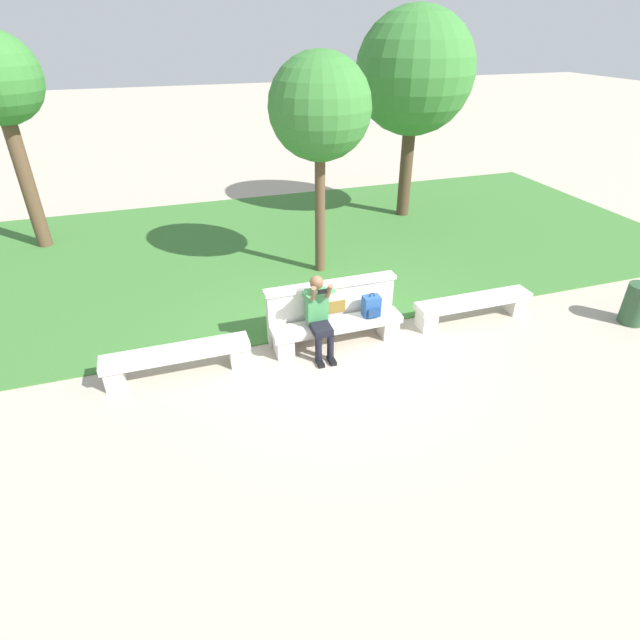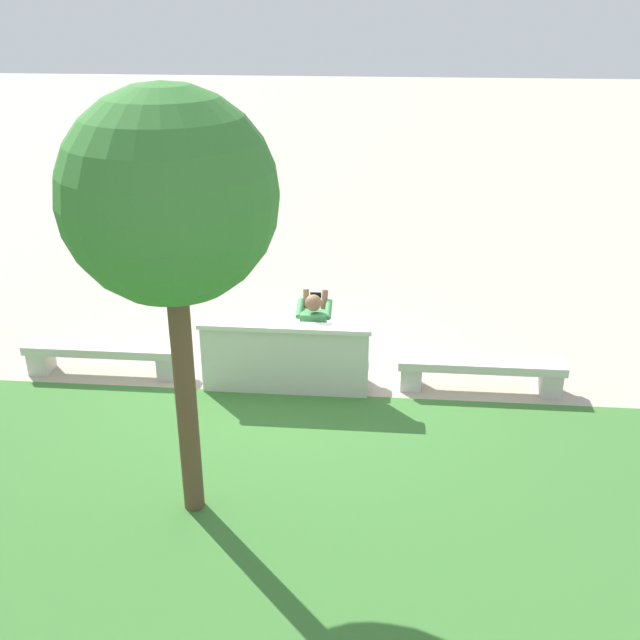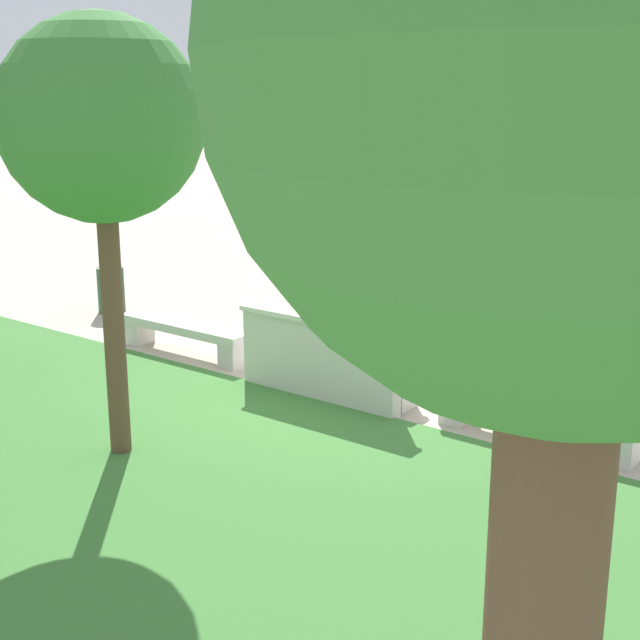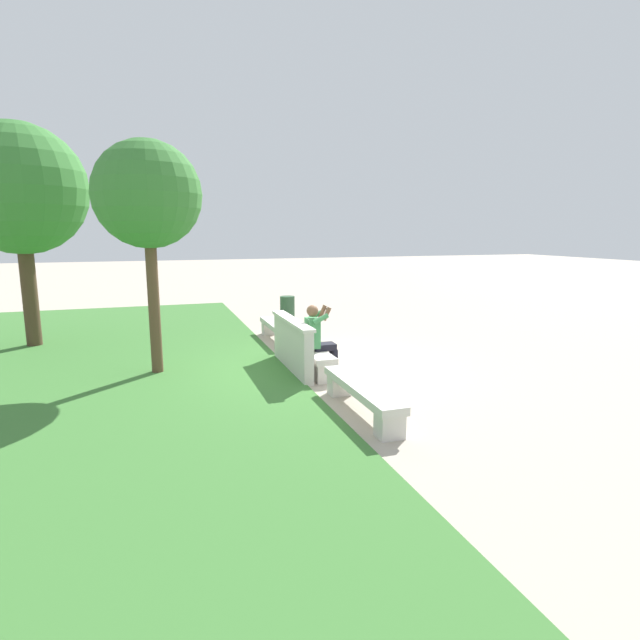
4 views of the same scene
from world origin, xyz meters
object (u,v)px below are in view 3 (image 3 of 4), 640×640
(bench_near, at_px, (335,368))
(bench_mid, at_px, (184,333))
(trash_bin, at_px, (111,290))
(bench_main, at_px, (536,414))
(tree_behind_wall, at_px, (580,98))
(backpack, at_px, (296,335))
(person_photographer, at_px, (363,337))
(tree_left_background, at_px, (101,122))

(bench_near, xyz_separation_m, bench_mid, (2.61, 0.00, 0.00))
(bench_near, xyz_separation_m, trash_bin, (5.31, -0.98, 0.07))
(bench_main, bearing_deg, tree_behind_wall, 113.19)
(backpack, distance_m, trash_bin, 4.82)
(bench_main, bearing_deg, bench_mid, 0.00)
(backpack, xyz_separation_m, tree_behind_wall, (-5.87, 6.21, 2.97))
(bench_near, xyz_separation_m, person_photographer, (-0.35, -0.08, 0.43))
(tree_left_background, bearing_deg, bench_near, -102.41)
(bench_near, relative_size, tree_left_background, 0.52)
(tree_left_background, relative_size, trash_bin, 5.73)
(bench_mid, height_order, trash_bin, trash_bin)
(person_photographer, distance_m, tree_left_background, 4.01)
(trash_bin, bearing_deg, person_photographer, 170.94)
(trash_bin, bearing_deg, bench_mid, 160.08)
(bench_main, relative_size, bench_near, 1.00)
(tree_left_background, bearing_deg, backpack, -90.51)
(backpack, xyz_separation_m, trash_bin, (4.71, -0.99, -0.25))
(bench_main, bearing_deg, person_photographer, -1.98)
(backpack, relative_size, tree_behind_wall, 0.09)
(bench_near, bearing_deg, trash_bin, -10.46)
(backpack, relative_size, tree_left_background, 0.10)
(person_photographer, relative_size, backpack, 3.08)
(bench_main, distance_m, person_photographer, 2.29)
(bench_mid, height_order, tree_behind_wall, tree_behind_wall)
(tree_left_background, height_order, trash_bin, tree_left_background)
(backpack, distance_m, tree_behind_wall, 9.05)
(bench_mid, xyz_separation_m, trash_bin, (2.71, -0.98, 0.07))
(tree_left_background, distance_m, trash_bin, 6.72)
(bench_mid, bearing_deg, person_photographer, -178.50)
(person_photographer, height_order, trash_bin, person_photographer)
(tree_behind_wall, bearing_deg, bench_mid, -38.31)
(bench_near, xyz_separation_m, backpack, (0.60, 0.01, 0.32))
(bench_main, xyz_separation_m, tree_behind_wall, (-2.67, 6.22, 3.28))
(tree_left_background, bearing_deg, trash_bin, -39.18)
(bench_main, height_order, trash_bin, trash_bin)
(bench_main, relative_size, trash_bin, 2.96)
(bench_near, distance_m, tree_behind_wall, 8.79)
(bench_near, bearing_deg, backpack, 0.85)
(person_photographer, bearing_deg, bench_mid, 1.50)
(bench_main, xyz_separation_m, backpack, (3.21, 0.01, 0.32))
(backpack, xyz_separation_m, tree_left_background, (0.03, 2.83, 2.67))
(bench_near, height_order, bench_mid, same)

